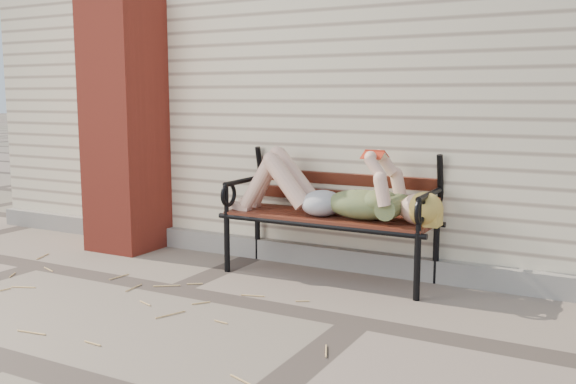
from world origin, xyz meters
The scene contains 7 objects.
ground centered at (0.00, 0.00, 0.00)m, with size 80.00×80.00×0.00m, color #79685D.
house_wall centered at (0.00, 3.00, 1.50)m, with size 8.00×4.00×3.00m, color beige.
foundation_strip centered at (0.00, 0.97, 0.07)m, with size 8.00×0.10×0.15m, color gray.
brick_pillar centered at (-2.30, 0.75, 1.00)m, with size 0.50×0.50×2.00m, color #A53425.
garden_bench centered at (-0.51, 0.83, 0.56)m, with size 1.55×0.62×1.00m.
reading_woman centered at (-0.50, 0.71, 0.60)m, with size 1.46×0.33×0.46m.
straw_scatter centered at (-1.55, -0.55, 0.01)m, with size 2.94×1.62×0.01m.
Camera 1 is at (1.25, -3.13, 1.22)m, focal length 40.00 mm.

